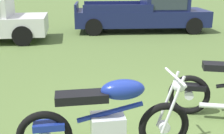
{
  "coord_description": "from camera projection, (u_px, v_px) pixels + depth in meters",
  "views": [
    {
      "loc": [
        -2.04,
        -2.95,
        2.11
      ],
      "look_at": [
        -0.3,
        1.72,
        0.53
      ],
      "focal_mm": 45.81,
      "sensor_mm": 36.0,
      "label": 1
    }
  ],
  "objects": [
    {
      "name": "motorcycle_blue",
      "position": [
        108.0,
        119.0,
        3.39
      ],
      "size": [
        2.08,
        0.73,
        1.02
      ],
      "rotation": [
        0.0,
        0.0,
        -0.2
      ],
      "color": "black",
      "rests_on": "ground"
    },
    {
      "name": "pickup_truck_navy",
      "position": [
        148.0,
        12.0,
        11.45
      ],
      "size": [
        5.51,
        3.23,
        1.49
      ],
      "rotation": [
        0.0,
        0.0,
        -0.29
      ],
      "color": "#161E4C",
      "rests_on": "ground"
    }
  ]
}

